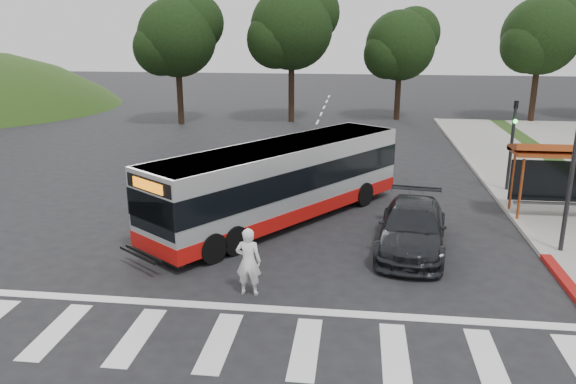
# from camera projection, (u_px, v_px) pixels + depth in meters

# --- Properties ---
(ground) EXTENTS (140.00, 140.00, 0.00)m
(ground) POSITION_uv_depth(u_px,v_px,m) (257.00, 257.00, 17.72)
(ground) COLOR black
(ground) RESTS_ON ground
(sidewalk_east) EXTENTS (4.00, 40.00, 0.12)m
(sidewalk_east) POSITION_uv_depth(u_px,v_px,m) (543.00, 195.00, 24.01)
(sidewalk_east) COLOR gray
(sidewalk_east) RESTS_ON ground
(curb_east) EXTENTS (0.30, 40.00, 0.15)m
(curb_east) POSITION_uv_depth(u_px,v_px,m) (495.00, 193.00, 24.25)
(curb_east) COLOR #9E9991
(curb_east) RESTS_ON ground
(crosswalk_ladder) EXTENTS (18.00, 2.60, 0.01)m
(crosswalk_ladder) POSITION_uv_depth(u_px,v_px,m) (220.00, 342.00, 12.97)
(crosswalk_ladder) COLOR silver
(crosswalk_ladder) RESTS_ON ground
(bus_shelter) EXTENTS (4.20, 1.60, 2.86)m
(bus_shelter) POSITION_uv_depth(u_px,v_px,m) (570.00, 158.00, 20.63)
(bus_shelter) COLOR #A0421A
(bus_shelter) RESTS_ON sidewalk_east
(traffic_signal_ne_short) EXTENTS (0.18, 0.37, 4.00)m
(traffic_signal_ne_short) POSITION_uv_depth(u_px,v_px,m) (513.00, 136.00, 23.96)
(traffic_signal_ne_short) COLOR black
(traffic_signal_ne_short) RESTS_ON ground
(tree_ne_a) EXTENTS (6.16, 5.74, 9.30)m
(tree_ne_a) POSITION_uv_depth(u_px,v_px,m) (542.00, 34.00, 40.69)
(tree_ne_a) COLOR black
(tree_ne_a) RESTS_ON parking_lot
(tree_north_a) EXTENTS (6.60, 6.15, 10.17)m
(tree_north_a) POSITION_uv_depth(u_px,v_px,m) (293.00, 27.00, 40.77)
(tree_north_a) COLOR black
(tree_north_a) RESTS_ON ground
(tree_north_b) EXTENTS (5.72, 5.33, 8.43)m
(tree_north_b) POSITION_uv_depth(u_px,v_px,m) (401.00, 44.00, 42.08)
(tree_north_b) COLOR black
(tree_north_b) RESTS_ON ground
(tree_north_c) EXTENTS (6.16, 5.74, 9.30)m
(tree_north_c) POSITION_uv_depth(u_px,v_px,m) (178.00, 36.00, 39.99)
(tree_north_c) COLOR black
(tree_north_c) RESTS_ON ground
(transit_bus) EXTENTS (8.58, 10.51, 2.90)m
(transit_bus) POSITION_uv_depth(u_px,v_px,m) (282.00, 183.00, 20.62)
(transit_bus) COLOR #AFB1B4
(transit_bus) RESTS_ON ground
(pedestrian) EXTENTS (0.70, 0.47, 1.90)m
(pedestrian) POSITION_uv_depth(u_px,v_px,m) (248.00, 261.00, 15.05)
(pedestrian) COLOR white
(pedestrian) RESTS_ON ground
(dark_sedan) EXTENTS (2.76, 5.39, 1.50)m
(dark_sedan) POSITION_uv_depth(u_px,v_px,m) (412.00, 228.00, 18.15)
(dark_sedan) COLOR black
(dark_sedan) RESTS_ON ground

